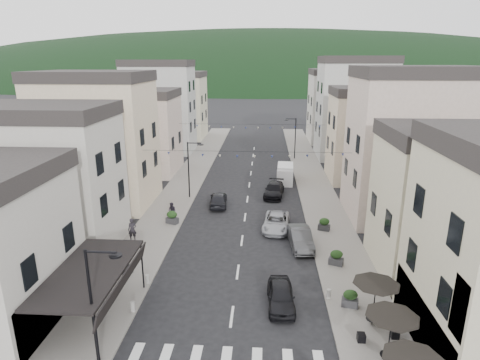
% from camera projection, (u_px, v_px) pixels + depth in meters
% --- Properties ---
extents(sidewalk_left, '(4.00, 76.00, 0.12)m').
position_uv_depth(sidewalk_left, '(187.00, 181.00, 48.00)').
color(sidewalk_left, slate).
rests_on(sidewalk_left, ground).
extents(sidewalk_right, '(4.00, 76.00, 0.12)m').
position_uv_depth(sidewalk_right, '(313.00, 183.00, 47.11)').
color(sidewalk_right, slate).
rests_on(sidewalk_right, ground).
extents(hill_backdrop, '(640.00, 360.00, 70.00)m').
position_uv_depth(hill_backdrop, '(263.00, 79.00, 303.73)').
color(hill_backdrop, black).
rests_on(hill_backdrop, ground).
extents(boutique_awning, '(3.77, 7.50, 3.28)m').
position_uv_depth(boutique_awning, '(94.00, 273.00, 21.30)').
color(boutique_awning, black).
rests_on(boutique_awning, ground).
extents(buildings_row_left, '(10.20, 54.16, 14.00)m').
position_uv_depth(buildings_row_left, '(141.00, 123.00, 52.17)').
color(buildings_row_left, '#BAB4AA').
rests_on(buildings_row_left, ground).
extents(buildings_row_right, '(10.20, 54.16, 14.50)m').
position_uv_depth(buildings_row_right, '(369.00, 125.00, 49.29)').
color(buildings_row_right, beige).
rests_on(buildings_row_right, ground).
extents(cafe_terrace, '(2.50, 8.10, 2.53)m').
position_uv_depth(cafe_terrace, '(392.00, 321.00, 18.53)').
color(cafe_terrace, black).
rests_on(cafe_terrace, ground).
extents(streetlamp_left_near, '(1.70, 0.56, 6.00)m').
position_uv_depth(streetlamp_left_near, '(96.00, 296.00, 18.18)').
color(streetlamp_left_near, black).
rests_on(streetlamp_left_near, ground).
extents(streetlamp_left_far, '(1.70, 0.56, 6.00)m').
position_uv_depth(streetlamp_left_far, '(191.00, 164.00, 41.12)').
color(streetlamp_left_far, black).
rests_on(streetlamp_left_far, ground).
extents(streetlamp_right_far, '(1.70, 0.56, 6.00)m').
position_uv_depth(streetlamp_right_far, '(293.00, 134.00, 57.63)').
color(streetlamp_right_far, black).
rests_on(streetlamp_right_far, ground).
extents(bollards, '(11.66, 10.26, 0.60)m').
position_uv_depth(bollards, '(231.00, 316.00, 22.12)').
color(bollards, gray).
rests_on(bollards, ground).
extents(bunting_near, '(19.00, 0.28, 0.62)m').
position_uv_depth(bunting_near, '(246.00, 155.00, 36.39)').
color(bunting_near, black).
rests_on(bunting_near, ground).
extents(bunting_far, '(19.00, 0.28, 0.62)m').
position_uv_depth(bunting_far, '(252.00, 127.00, 51.68)').
color(bunting_far, black).
rests_on(bunting_far, ground).
extents(parked_car_a, '(1.68, 3.92, 1.32)m').
position_uv_depth(parked_car_a, '(281.00, 295.00, 23.58)').
color(parked_car_a, black).
rests_on(parked_car_a, ground).
extents(parked_car_b, '(1.92, 4.54, 1.46)m').
position_uv_depth(parked_car_b, '(301.00, 238.00, 31.02)').
color(parked_car_b, '#37373A').
rests_on(parked_car_b, ground).
extents(parked_car_c, '(2.61, 4.84, 1.29)m').
position_uv_depth(parked_car_c, '(276.00, 222.00, 34.28)').
color(parked_car_c, '#9B9CA3').
rests_on(parked_car_c, ground).
extents(parked_car_d, '(2.49, 4.87, 1.35)m').
position_uv_depth(parked_car_d, '(274.00, 190.00, 42.68)').
color(parked_car_d, black).
rests_on(parked_car_d, ground).
extents(parked_car_e, '(1.96, 4.24, 1.41)m').
position_uv_depth(parked_car_e, '(218.00, 199.00, 39.78)').
color(parked_car_e, black).
rests_on(parked_car_e, ground).
extents(delivery_van, '(2.10, 4.71, 2.21)m').
position_uv_depth(delivery_van, '(285.00, 173.00, 47.51)').
color(delivery_van, silver).
rests_on(delivery_van, ground).
extents(pedestrian_a, '(0.73, 0.55, 1.83)m').
position_uv_depth(pedestrian_a, '(132.00, 230.00, 31.78)').
color(pedestrian_a, black).
rests_on(pedestrian_a, sidewalk_left).
extents(pedestrian_b, '(0.94, 0.86, 1.58)m').
position_uv_depth(pedestrian_b, '(172.00, 211.00, 36.04)').
color(pedestrian_b, black).
rests_on(pedestrian_b, sidewalk_left).
extents(planter_la, '(1.22, 0.99, 1.20)m').
position_uv_depth(planter_la, '(124.00, 265.00, 27.03)').
color(planter_la, '#29292B').
rests_on(planter_la, sidewalk_left).
extents(planter_lb, '(1.18, 0.93, 1.17)m').
position_uv_depth(planter_lb, '(172.00, 217.00, 35.21)').
color(planter_lb, '#2E2E31').
rests_on(planter_lb, sidewalk_left).
extents(planter_ra, '(1.03, 0.70, 1.06)m').
position_uv_depth(planter_ra, '(350.00, 298.00, 23.34)').
color(planter_ra, '#302F32').
rests_on(planter_ra, sidewalk_right).
extents(planter_rb, '(1.12, 0.87, 1.11)m').
position_uv_depth(planter_rb, '(336.00, 258.00, 28.11)').
color(planter_rb, '#323234').
rests_on(planter_rb, sidewalk_right).
extents(planter_rc, '(1.10, 0.84, 1.09)m').
position_uv_depth(planter_rc, '(324.00, 224.00, 33.82)').
color(planter_rc, '#2B2B2D').
rests_on(planter_rc, sidewalk_right).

